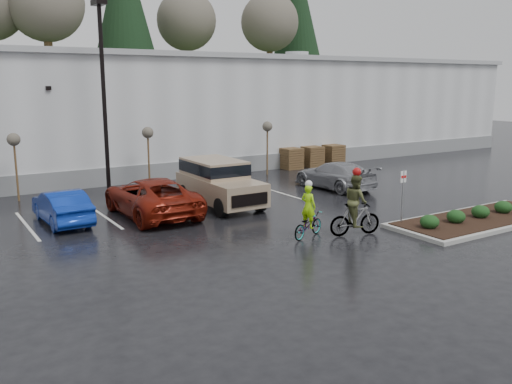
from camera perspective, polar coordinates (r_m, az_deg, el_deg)
ground at (r=19.12m, az=7.61°, el=-5.29°), size 120.00×120.00×0.00m
warehouse at (r=37.94m, az=-14.17°, el=8.37°), size 60.50×15.50×7.20m
wooded_ridge at (r=60.23m, az=-21.09°, el=8.37°), size 80.00×25.00×6.00m
lamppost at (r=27.16m, az=-15.82°, el=11.48°), size 0.50×1.00×9.22m
sapling_west at (r=27.42m, az=-24.13°, el=4.71°), size 0.60×0.60×3.20m
sapling_mid at (r=29.04m, az=-11.32°, el=5.82°), size 0.60×0.60×3.20m
sapling_east at (r=32.47m, az=1.20°, el=6.61°), size 0.60×0.60×3.20m
pallet_stack_a at (r=34.93m, az=3.72°, el=3.55°), size 1.20×1.20×1.35m
pallet_stack_b at (r=35.94m, az=5.92°, el=3.74°), size 1.20×1.20×1.35m
pallet_stack_c at (r=37.07m, az=8.12°, el=3.92°), size 1.20×1.20×1.35m
curb_island at (r=23.50m, az=22.49°, el=-2.72°), size 8.00×3.00×0.15m
mulch_bed at (r=23.47m, az=22.51°, el=-2.50°), size 7.60×2.60×0.04m
shrub_a at (r=21.09m, az=17.80°, el=-3.00°), size 0.70×0.70×0.52m
shrub_b at (r=22.23m, az=20.31°, el=-2.44°), size 0.70×0.70×0.52m
shrub_c at (r=23.42m, az=22.56°, el=-1.92°), size 0.70×0.70×0.52m
shrub_d at (r=24.64m, az=24.59°, el=-1.46°), size 0.70×0.70×0.52m
fire_lane_sign at (r=21.49m, az=15.19°, el=0.13°), size 0.30×0.05×2.20m
car_blue at (r=22.66m, az=-19.75°, el=-1.46°), size 1.59×4.15×1.35m
car_red at (r=22.99m, az=-10.97°, el=-0.49°), size 2.66×5.75×1.60m
suv_tan at (r=24.31m, az=-3.77°, el=0.90°), size 2.20×5.10×2.06m
car_far_silver at (r=28.62m, az=8.28°, el=1.76°), size 2.21×4.99×1.42m
cyclist_hivis at (r=19.54m, az=5.50°, el=-2.89°), size 1.82×1.16×2.08m
cyclist_olive at (r=19.96m, az=10.42°, el=-1.99°), size 2.00×1.01×2.50m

